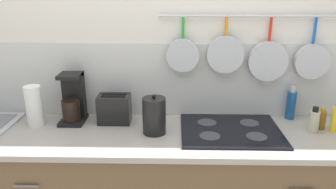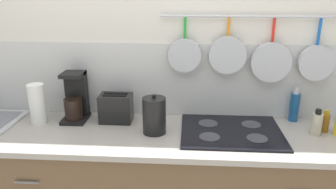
# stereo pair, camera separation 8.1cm
# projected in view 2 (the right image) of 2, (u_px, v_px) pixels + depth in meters

# --- Properties ---
(wall_back) EXTENTS (7.20, 0.13, 2.60)m
(wall_back) POSITION_uv_depth(u_px,v_px,m) (169.00, 61.00, 2.23)
(wall_back) COLOR silver
(wall_back) RESTS_ON ground_plane
(countertop) EXTENTS (3.08, 0.61, 0.03)m
(countertop) POSITION_uv_depth(u_px,v_px,m) (164.00, 136.00, 2.03)
(countertop) COLOR #A59E93
(countertop) RESTS_ON cabinet_base
(paper_towel_roll) EXTENTS (0.10, 0.10, 0.27)m
(paper_towel_roll) POSITION_uv_depth(u_px,v_px,m) (37.00, 104.00, 2.14)
(paper_towel_roll) COLOR white
(paper_towel_roll) RESTS_ON countertop
(coffee_maker) EXTENTS (0.16, 0.20, 0.33)m
(coffee_maker) POSITION_uv_depth(u_px,v_px,m) (75.00, 100.00, 2.20)
(coffee_maker) COLOR black
(coffee_maker) RESTS_ON countertop
(toaster) EXTENTS (0.23, 0.14, 0.19)m
(toaster) POSITION_uv_depth(u_px,v_px,m) (116.00, 108.00, 2.17)
(toaster) COLOR black
(toaster) RESTS_ON countertop
(kettle) EXTENTS (0.14, 0.14, 0.25)m
(kettle) POSITION_uv_depth(u_px,v_px,m) (154.00, 115.00, 2.00)
(kettle) COLOR black
(kettle) RESTS_ON countertop
(cooktop) EXTENTS (0.62, 0.50, 0.01)m
(cooktop) POSITION_uv_depth(u_px,v_px,m) (231.00, 131.00, 2.03)
(cooktop) COLOR black
(cooktop) RESTS_ON countertop
(bottle_cooking_wine) EXTENTS (0.06, 0.06, 0.23)m
(bottle_cooking_wine) POSITION_uv_depth(u_px,v_px,m) (294.00, 106.00, 2.18)
(bottle_cooking_wine) COLOR navy
(bottle_cooking_wine) RESTS_ON countertop
(bottle_hot_sauce) EXTENTS (0.06, 0.06, 0.16)m
(bottle_hot_sauce) POSITION_uv_depth(u_px,v_px,m) (317.00, 123.00, 1.99)
(bottle_hot_sauce) COLOR #BFB799
(bottle_hot_sauce) RESTS_ON countertop
(bottle_vinegar) EXTENTS (0.05, 0.05, 0.14)m
(bottle_vinegar) POSITION_uv_depth(u_px,v_px,m) (325.00, 122.00, 2.03)
(bottle_vinegar) COLOR #8C5919
(bottle_vinegar) RESTS_ON countertop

